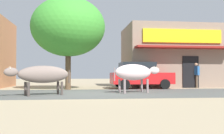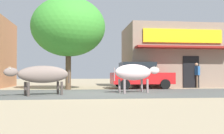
% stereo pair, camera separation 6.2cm
% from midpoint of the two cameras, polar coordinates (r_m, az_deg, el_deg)
% --- Properties ---
extents(ground, '(80.00, 80.00, 0.00)m').
position_cam_midpoint_polar(ground, '(12.62, -5.06, -5.66)').
color(ground, tan).
extents(asphalt_road, '(72.00, 6.07, 0.00)m').
position_cam_midpoint_polar(asphalt_road, '(12.62, -5.06, -5.65)').
color(asphalt_road, '#535652').
rests_on(asphalt_road, ground).
extents(storefront_right_club, '(6.72, 5.56, 4.40)m').
position_cam_midpoint_polar(storefront_right_club, '(20.21, 12.68, 2.17)').
color(storefront_right_club, gray).
rests_on(storefront_right_club, ground).
extents(roadside_tree, '(4.38, 4.38, 5.46)m').
position_cam_midpoint_polar(roadside_tree, '(16.06, -9.28, 8.48)').
color(roadside_tree, brown).
rests_on(roadside_tree, ground).
extents(parked_hatchback_car, '(3.80, 2.05, 1.64)m').
position_cam_midpoint_polar(parked_hatchback_car, '(16.68, 6.21, -1.76)').
color(parked_hatchback_car, red).
rests_on(parked_hatchback_car, ground).
extents(cow_near_brown, '(2.66, 1.64, 1.27)m').
position_cam_midpoint_polar(cow_near_brown, '(11.64, -14.66, -1.59)').
color(cow_near_brown, slate).
rests_on(cow_near_brown, ground).
extents(cow_far_dark, '(2.50, 1.31, 1.39)m').
position_cam_midpoint_polar(cow_far_dark, '(12.85, 4.99, -1.20)').
color(cow_far_dark, silver).
rests_on(cow_far_dark, ground).
extents(pedestrian_by_shop, '(0.41, 0.61, 1.66)m').
position_cam_midpoint_polar(pedestrian_by_shop, '(18.35, 17.85, -1.26)').
color(pedestrian_by_shop, brown).
rests_on(pedestrian_by_shop, ground).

